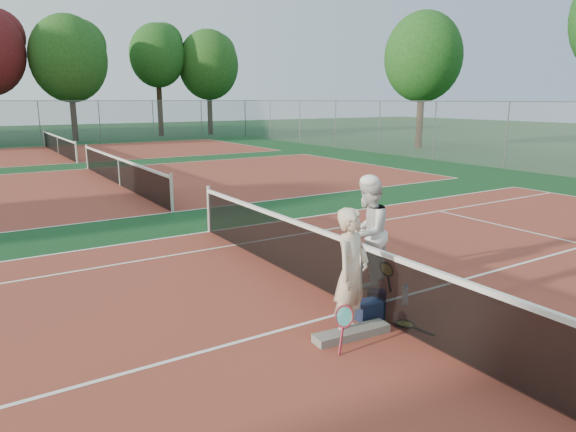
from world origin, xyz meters
The scene contains 22 objects.
ground centered at (0.00, 0.00, 0.00)m, with size 130.00×130.00×0.00m, color #0E3617.
court_main centered at (0.00, 0.00, 0.00)m, with size 23.77×10.97×0.01m, color maroon.
court_far_a centered at (0.00, 13.50, 0.00)m, with size 23.77×10.97×0.01m, color maroon.
court_far_b centered at (0.00, 27.00, 0.00)m, with size 23.77×10.97×0.01m, color maroon.
net_main centered at (0.00, 0.00, 0.51)m, with size 0.10×10.98×1.02m, color black, non-canonical shape.
net_far_a centered at (0.00, 13.50, 0.51)m, with size 0.10×10.98×1.02m, color black, non-canonical shape.
net_far_b centered at (0.00, 27.00, 0.51)m, with size 0.10×10.98×1.02m, color black, non-canonical shape.
fence_back centered at (0.00, 34.00, 1.50)m, with size 32.00×0.06×3.00m, color slate, non-canonical shape.
fence_right centered at (16.00, 6.75, 1.50)m, with size 54.50×0.06×3.00m, color slate, non-canonical shape.
player_a centered at (-0.65, -0.57, 0.86)m, with size 0.63×0.41×1.73m, color beige.
player_b centered at (0.78, 0.75, 0.91)m, with size 0.89×0.69×1.82m, color white.
racket_red centered at (-0.99, -0.87, 0.28)m, with size 0.27×0.27×0.56m, color maroon, non-canonical shape.
racket_black_held centered at (0.71, 0.19, 0.28)m, with size 0.25×0.27×0.57m, color black, non-canonical shape.
racket_spare centered at (0.17, -0.79, 0.01)m, with size 0.60×0.27×0.03m, color black, non-canonical shape.
sports_bag_navy centered at (-0.15, -0.39, 0.15)m, with size 0.37×0.26×0.30m, color black.
sports_bag_purple centered at (0.33, -0.02, 0.12)m, with size 0.29×0.20×0.23m, color black.
net_cover_canvas centered at (-0.70, -0.68, 0.06)m, with size 1.09×0.25×0.11m, color #66625C.
water_bottle centered at (0.67, -0.28, 0.15)m, with size 0.09×0.09×0.30m, color #C9E6FF.
tree_back_3 centered at (2.69, 36.43, 6.00)m, with size 5.52×5.52×9.20m.
tree_back_4 centered at (10.06, 38.37, 6.66)m, with size 4.59×4.59×9.33m.
tree_back_5 centered at (14.49, 37.89, 6.04)m, with size 5.27×5.27×9.09m.
tree_right_1 centered at (20.43, 18.29, 5.67)m, with size 4.86×4.86×8.49m.
Camera 1 is at (-4.78, -5.52, 3.08)m, focal length 32.00 mm.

